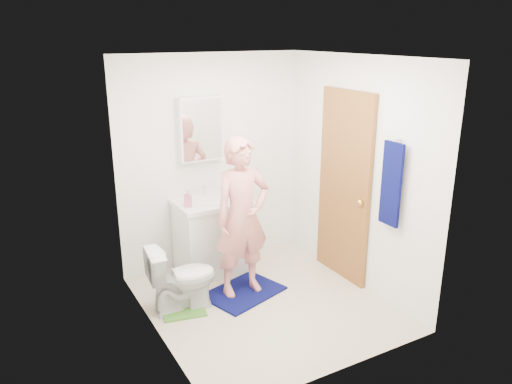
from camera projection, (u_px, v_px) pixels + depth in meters
floor at (264, 304)px, 5.02m from camera, size 2.20×2.40×0.02m
ceiling at (266, 55)px, 4.28m from camera, size 2.20×2.40×0.02m
wall_back at (212, 161)px, 5.66m from camera, size 2.20×0.02×2.40m
wall_front at (348, 233)px, 3.65m from camera, size 2.20×0.02×2.40m
wall_left at (150, 209)px, 4.14m from camera, size 0.02×2.40×2.40m
wall_right at (357, 174)px, 5.17m from camera, size 0.02×2.40×2.40m
vanity_cabinet at (212, 238)px, 5.59m from camera, size 0.75×0.55×0.80m
countertop at (211, 202)px, 5.46m from camera, size 0.79×0.59×0.05m
sink_basin at (211, 201)px, 5.45m from camera, size 0.40×0.40×0.03m
faucet at (204, 190)px, 5.58m from camera, size 0.03×0.03×0.12m
medicine_cabinet at (201, 129)px, 5.41m from camera, size 0.50×0.12×0.70m
mirror_panel at (203, 130)px, 5.36m from camera, size 0.46×0.01×0.66m
door at (344, 187)px, 5.33m from camera, size 0.05×0.80×2.05m
door_knob at (360, 203)px, 5.06m from camera, size 0.07×0.07×0.07m
towel at (391, 184)px, 4.64m from camera, size 0.03×0.24×0.80m
towel_hook at (398, 140)px, 4.53m from camera, size 0.06×0.02×0.02m
toilet at (182, 278)px, 4.83m from camera, size 0.69×0.43×0.67m
bath_mat at (244, 292)px, 5.21m from camera, size 0.90×0.76×0.02m
green_rug at (183, 310)px, 4.88m from camera, size 0.47×0.42×0.02m
soap_dispenser at (188, 198)px, 5.22m from camera, size 0.10×0.10×0.18m
toothbrush_cup at (230, 189)px, 5.68m from camera, size 0.17×0.17×0.10m
man at (242, 217)px, 4.97m from camera, size 0.60×0.40×1.63m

